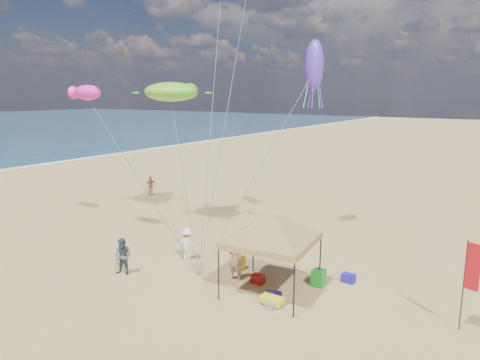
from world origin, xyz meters
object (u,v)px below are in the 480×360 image
Objects in this scene: cooler_blue at (348,278)px; chair_yellow at (238,262)px; person_near_a at (236,260)px; person_near_c at (187,244)px; person_far_a at (151,185)px; canopy_tent at (272,215)px; beach_cart at (272,300)px; cooler_red at (258,279)px; chair_green at (319,278)px; feather_flag at (470,272)px; person_near_b at (123,257)px.

chair_yellow reaches higher than cooler_blue.
person_near_a is 1.14× the size of person_near_c.
person_near_c is at bearing -111.72° from person_far_a.
canopy_tent is 3.93× the size of person_near_c.
beach_cart is at bearing -57.71° from canopy_tent.
cooler_red is at bearing -26.20° from chair_yellow.
person_near_c is at bearing -172.57° from chair_green.
person_far_a is at bearing 155.73° from chair_green.
beach_cart is 0.57× the size of person_near_c.
person_near_c is at bearing -172.13° from chair_yellow.
chair_green reaches higher than beach_cart.
cooler_blue is 4.94m from chair_yellow.
person_near_a is (-2.48, 1.15, 0.71)m from beach_cart.
feather_flag is 25.36m from person_far_a.
person_near_c is (1.19, 2.96, -0.05)m from person_near_b.
person_near_c is (-6.51, -0.85, 0.45)m from chair_green.
chair_yellow is at bearing -104.95° from person_far_a.
canopy_tent is at bearing -104.20° from person_far_a.
person_near_b is at bearing -150.71° from cooler_blue.
person_near_a is at bearing -168.56° from cooler_red.
feather_flag is 1.78× the size of person_near_a.
chair_yellow is 5.17m from person_near_b.
cooler_blue is 0.77× the size of chair_yellow.
person_near_b is 1.06× the size of person_near_c.
cooler_blue is at bearing 17.70° from chair_yellow.
chair_yellow is at bearing 153.80° from cooler_red.
feather_flag reaches higher than cooler_blue.
person_near_b is at bearing -154.65° from cooler_red.
cooler_blue is 1.40m from chair_green.
person_near_b is (-13.32, -3.21, -1.30)m from feather_flag.
chair_green is 0.46× the size of person_far_a.
chair_green is 8.61m from person_near_b.
cooler_red is 0.32× the size of person_near_b.
person_near_b is at bearing -139.59° from chair_yellow.
cooler_red is at bearing 155.41° from canopy_tent.
cooler_red is 0.77× the size of chair_green.
chair_green is 2.69m from beach_cart.
person_near_c is (-7.44, -1.88, 0.61)m from cooler_blue.
person_near_a reaches higher than cooler_red.
chair_green is at bearing 28.62° from cooler_red.
feather_flag is at bearing 4.54° from cooler_red.
person_near_b is (-3.92, -3.34, 0.50)m from chair_yellow.
canopy_tent is at bearing 165.42° from person_near_a.
person_near_a is at bearing 155.18° from beach_cart.
chair_yellow is at bearing 23.48° from person_near_b.
person_far_a is at bearing 149.67° from canopy_tent.
cooler_blue is 0.35× the size of person_far_a.
feather_flag reaches higher than beach_cart.
person_near_a is (-3.25, -1.43, 0.56)m from chair_green.
canopy_tent is 8.94× the size of chair_green.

